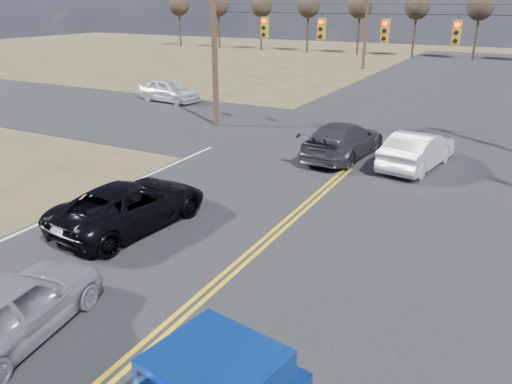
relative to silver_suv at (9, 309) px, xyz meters
The scene contains 11 objects.
ground 2.66m from the silver_suv, ahead, with size 160.00×160.00×0.00m, color brown.
road_main 10.36m from the silver_suv, 75.73° to the left, with size 14.00×120.00×0.02m, color #28282B.
road_cross 18.21m from the silver_suv, 81.95° to the left, with size 120.00×12.00×0.02m, color #28282B.
signal_gantry 18.57m from the silver_suv, 80.29° to the left, with size 19.60×4.83×10.00m.
utility_poles 17.78m from the silver_suv, 81.49° to the left, with size 19.60×58.32×10.00m.
treeline 27.55m from the silver_suv, 84.61° to the left, with size 87.00×117.80×7.40m.
silver_suv is the anchor object (origin of this frame).
black_suv 5.70m from the silver_suv, 106.44° to the left, with size 2.36×5.13×1.42m, color black.
white_car_queue 16.29m from the silver_suv, 72.28° to the left, with size 1.64×4.69×1.55m, color silver.
dgrey_car_queue 15.61m from the silver_suv, 83.57° to the left, with size 2.19×5.39×1.56m, color #35343A.
cross_car_west 26.01m from the silver_suv, 120.27° to the left, with size 4.58×1.84×1.56m, color white.
Camera 1 is at (5.84, -5.19, 6.53)m, focal length 35.00 mm.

